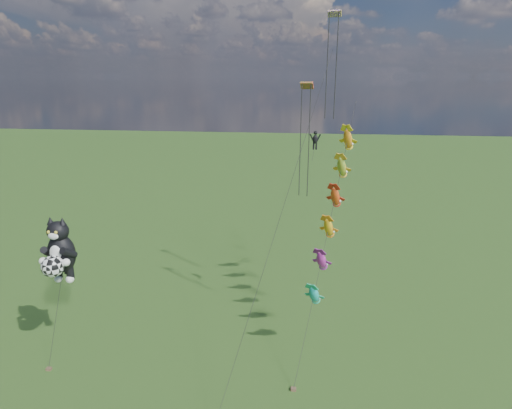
# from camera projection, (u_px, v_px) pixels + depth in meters

# --- Properties ---
(ground) EXTENTS (300.00, 300.00, 0.00)m
(ground) POSITION_uv_depth(u_px,v_px,m) (105.00, 360.00, 35.25)
(ground) COLOR #17380E
(cat_kite_rig) EXTENTS (2.53, 4.20, 11.91)m
(cat_kite_rig) POSITION_uv_depth(u_px,v_px,m) (59.00, 252.00, 33.79)
(cat_kite_rig) COLOR brown
(cat_kite_rig) RESTS_ON ground
(fish_windsock_rig) EXTENTS (4.93, 15.26, 20.20)m
(fish_windsock_rig) POSITION_uv_depth(u_px,v_px,m) (332.00, 213.00, 36.23)
(fish_windsock_rig) COLOR brown
(fish_windsock_rig) RESTS_ON ground
(parafoil_rig) EXTENTS (8.01, 16.10, 27.47)m
(parafoil_rig) POSITION_uv_depth(u_px,v_px,m) (314.00, 122.00, 34.49)
(parafoil_rig) COLOR brown
(parafoil_rig) RESTS_ON ground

